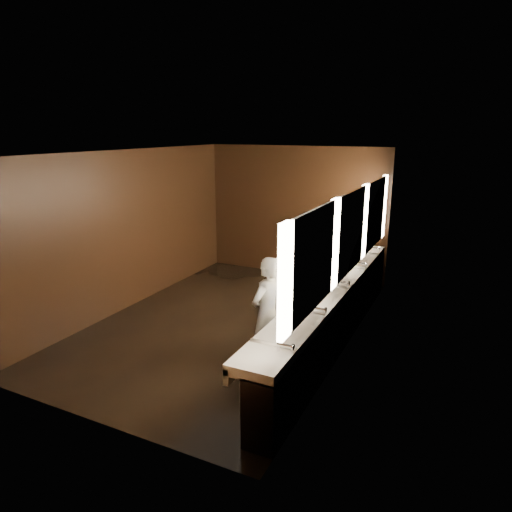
{
  "coord_description": "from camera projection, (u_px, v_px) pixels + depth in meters",
  "views": [
    {
      "loc": [
        3.49,
        -6.17,
        3.14
      ],
      "look_at": [
        0.51,
        0.0,
        1.22
      ],
      "focal_mm": 32.0,
      "sensor_mm": 36.0,
      "label": 1
    }
  ],
  "objects": [
    {
      "name": "floor",
      "position": [
        229.0,
        322.0,
        7.66
      ],
      "size": [
        6.0,
        6.0,
        0.0
      ],
      "primitive_type": "plane",
      "color": "black",
      "rests_on": "ground"
    },
    {
      "name": "ceiling",
      "position": [
        226.0,
        152.0,
        6.9
      ],
      "size": [
        4.0,
        6.0,
        0.02
      ],
      "primitive_type": "cube",
      "color": "#2D2D2B",
      "rests_on": "wall_back"
    },
    {
      "name": "wall_back",
      "position": [
        295.0,
        212.0,
        9.88
      ],
      "size": [
        4.0,
        0.02,
        2.8
      ],
      "primitive_type": "cube",
      "color": "black",
      "rests_on": "floor"
    },
    {
      "name": "wall_front",
      "position": [
        84.0,
        304.0,
        4.68
      ],
      "size": [
        4.0,
        0.02,
        2.8
      ],
      "primitive_type": "cube",
      "color": "black",
      "rests_on": "floor"
    },
    {
      "name": "wall_left",
      "position": [
        129.0,
        230.0,
        8.12
      ],
      "size": [
        0.02,
        6.0,
        2.8
      ],
      "primitive_type": "cube",
      "color": "black",
      "rests_on": "floor"
    },
    {
      "name": "wall_right",
      "position": [
        351.0,
        256.0,
        6.44
      ],
      "size": [
        0.02,
        6.0,
        2.8
      ],
      "primitive_type": "cube",
      "color": "black",
      "rests_on": "floor"
    },
    {
      "name": "sink_counter",
      "position": [
        334.0,
        313.0,
        6.77
      ],
      "size": [
        0.55,
        5.4,
        1.01
      ],
      "color": "black",
      "rests_on": "floor"
    },
    {
      "name": "mirror_band",
      "position": [
        351.0,
        232.0,
        6.35
      ],
      "size": [
        0.06,
        5.03,
        1.15
      ],
      "color": "#FFE7C4",
      "rests_on": "wall_right"
    },
    {
      "name": "person",
      "position": [
        267.0,
        313.0,
        6.08
      ],
      "size": [
        0.5,
        0.64,
        1.54
      ],
      "primitive_type": "imported",
      "rotation": [
        0.0,
        0.0,
        -1.82
      ],
      "color": "#869CC7",
      "rests_on": "floor"
    },
    {
      "name": "trash_bin",
      "position": [
        306.0,
        338.0,
        6.42
      ],
      "size": [
        0.47,
        0.47,
        0.6
      ],
      "primitive_type": "cylinder",
      "rotation": [
        0.0,
        0.0,
        -0.25
      ],
      "color": "black",
      "rests_on": "floor"
    }
  ]
}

